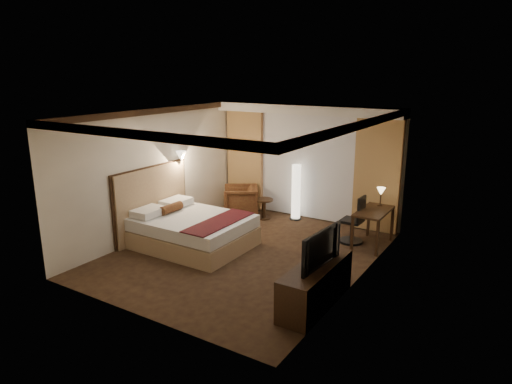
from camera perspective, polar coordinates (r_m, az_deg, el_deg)
The scene contains 21 objects.
floor at distance 8.95m, azimuth -1.37°, elevation -7.70°, with size 4.50×5.50×0.01m, color black.
ceiling at distance 8.30m, azimuth -1.49°, elevation 9.79°, with size 4.50×5.50×0.01m, color white.
back_wall at distance 10.87m, azimuth 6.59°, elevation 3.73°, with size 4.50×0.02×2.70m, color beige.
left_wall at distance 9.91m, azimuth -12.36°, elevation 2.39°, with size 0.02×5.50×2.70m, color beige.
right_wall at distance 7.56m, azimuth 12.96°, elevation -1.53°, with size 0.02×5.50×2.70m, color beige.
crown_molding at distance 8.30m, azimuth -1.48°, elevation 9.38°, with size 4.50×5.50×0.12m, color black, non-canonical shape.
soffit at distance 10.47m, azimuth 6.20°, elevation 10.23°, with size 4.50×0.50×0.20m, color white.
curtain_sheer at distance 10.82m, azimuth 6.40°, elevation 3.14°, with size 2.48×0.04×2.45m, color silver.
curtain_left_drape at distance 11.59m, azimuth -1.34°, elevation 4.02°, with size 1.00×0.14×2.45m, color tan.
curtain_right_drape at distance 10.16m, azimuth 14.91°, elevation 1.96°, with size 1.00×0.14×2.45m, color tan.
wall_sconce at distance 10.20m, azimuth -9.33°, elevation 4.44°, with size 0.24×0.24×0.24m, color white, non-canonical shape.
bed at distance 9.29m, azimuth -7.83°, elevation -4.86°, with size 2.17×1.70×0.64m, color white, non-canonical shape.
headboard at distance 9.87m, azimuth -12.83°, elevation -1.28°, with size 0.12×2.00×1.50m, color tan, non-canonical shape.
armchair at distance 11.09m, azimuth -1.94°, elevation -0.95°, with size 0.79×0.74×0.82m, color #481F15.
side_table at distance 10.91m, azimuth 0.99°, elevation -2.11°, with size 0.44×0.44×0.49m, color black, non-canonical shape.
floor_lamp at distance 10.79m, azimuth 5.03°, elevation -0.02°, with size 0.28×0.28×1.34m, color white, non-canonical shape.
desk at distance 9.51m, azimuth 14.38°, elevation -4.38°, with size 0.55×1.09×0.75m, color black, non-canonical shape.
desk_lamp at distance 9.71m, azimuth 15.31°, elevation -0.67°, with size 0.18×0.18×0.34m, color #FFD899, non-canonical shape.
office_chair at distance 9.55m, azimuth 11.91°, elevation -3.32°, with size 0.49×0.49×1.01m, color black, non-canonical shape.
dresser at distance 7.06m, azimuth 7.48°, elevation -11.43°, with size 0.50×1.67×0.65m, color black, non-canonical shape.
television at distance 6.81m, azimuth 7.43°, elevation -6.62°, with size 1.06×0.61×0.14m, color black.
Camera 1 is at (4.56, -6.89, 3.44)m, focal length 32.00 mm.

